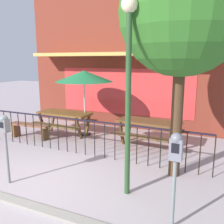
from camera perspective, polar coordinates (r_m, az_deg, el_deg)
The scene contains 12 objects.
ground at distance 5.58m, azimuth -17.03°, elevation -15.21°, with size 40.00×40.00×0.00m, color #B1A2A8.
pub_storefront at distance 9.36m, azimuth 3.25°, elevation 12.89°, with size 7.92×1.43×5.37m.
patio_fence_front at distance 6.65m, azimuth -7.35°, elevation -4.20°, with size 6.67×0.04×0.97m.
picnic_table_left at distance 8.52m, azimuth -10.83°, elevation -1.13°, with size 1.83×1.40×0.79m.
picnic_table_right at distance 7.29m, azimuth 8.42°, elevation -3.23°, with size 1.89×1.48×0.79m.
patio_umbrella at distance 8.21m, azimuth -6.46°, elevation 8.11°, with size 1.88×1.88×2.16m.
patio_bench at distance 8.45m, azimuth -18.33°, elevation -3.44°, with size 1.42×0.43×0.48m.
parking_meter_near at distance 3.71m, azimuth 14.41°, elevation -9.69°, with size 0.18×0.17×1.49m.
parking_meter_far at distance 5.36m, azimuth -23.42°, elevation -4.05°, with size 0.18×0.17×1.44m.
street_tree at distance 5.35m, azimuth 15.89°, elevation 21.02°, with size 2.51×2.51×4.66m.
street_lamp at distance 4.34m, azimuth 3.83°, elevation 9.80°, with size 0.28×0.28×3.52m.
curb_edge at distance 5.12m, azimuth -22.79°, elevation -18.23°, with size 11.08×0.20×0.11m, color gray.
Camera 1 is at (3.40, -3.66, 2.49)m, focal length 39.77 mm.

